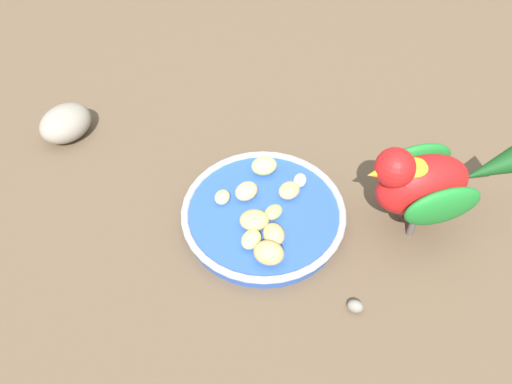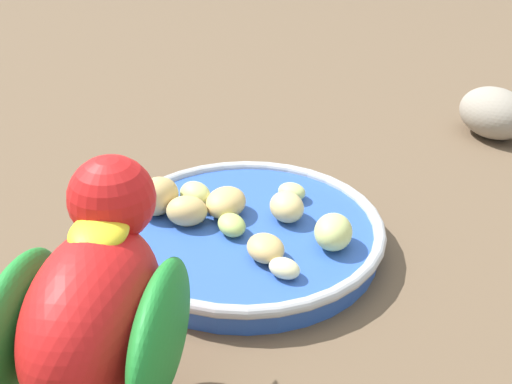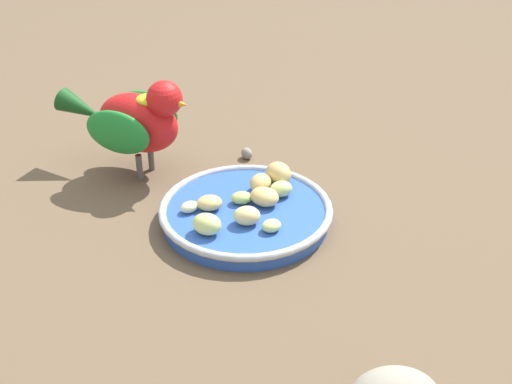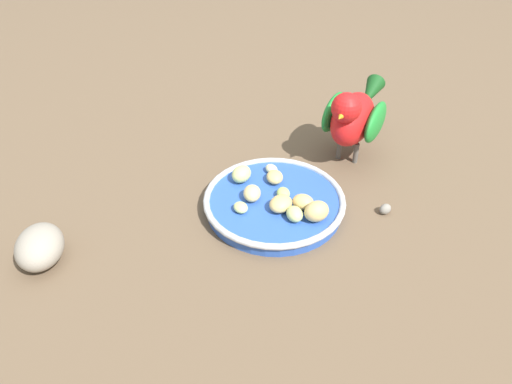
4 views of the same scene
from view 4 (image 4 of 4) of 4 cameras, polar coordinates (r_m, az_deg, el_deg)
name	(u,v)px [view 4 (image 4 of 4)]	position (r m, az deg, el deg)	size (l,w,h in m)	color
ground_plane	(292,213)	(0.81, 4.02, -2.32)	(4.00, 4.00, 0.00)	brown
feeding_bowl	(274,202)	(0.81, 2.06, -1.18)	(0.22, 0.22, 0.03)	#2D56B7
apple_piece_0	(276,176)	(0.83, 2.30, 1.75)	(0.03, 0.03, 0.02)	tan
apple_piece_1	(241,174)	(0.83, -1.64, 2.03)	(0.04, 0.03, 0.03)	#C6D17A
apple_piece_2	(317,211)	(0.76, 6.80, -2.15)	(0.04, 0.03, 0.03)	tan
apple_piece_3	(283,194)	(0.80, 3.07, -0.17)	(0.03, 0.02, 0.02)	#B2CC66
apple_piece_4	(281,204)	(0.78, 2.79, -1.31)	(0.04, 0.03, 0.02)	tan
apple_piece_5	(252,193)	(0.79, -0.45, -0.14)	(0.03, 0.03, 0.02)	#E5C67F
apple_piece_6	(303,202)	(0.78, 5.30, -1.13)	(0.03, 0.03, 0.02)	tan
apple_piece_7	(295,214)	(0.76, 4.34, -2.47)	(0.03, 0.02, 0.02)	#C6D17A
apple_piece_8	(272,169)	(0.86, 1.75, 2.58)	(0.02, 0.02, 0.01)	beige
apple_piece_9	(241,207)	(0.78, -1.73, -1.74)	(0.02, 0.02, 0.01)	#C6D17A
parrot	(354,115)	(0.90, 10.88, 8.42)	(0.16, 0.19, 0.15)	#59544C
rock_large	(40,247)	(0.77, -23.07, -5.67)	(0.08, 0.07, 0.05)	gray
pebble_0	(385,209)	(0.83, 14.27, -1.86)	(0.02, 0.02, 0.02)	gray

